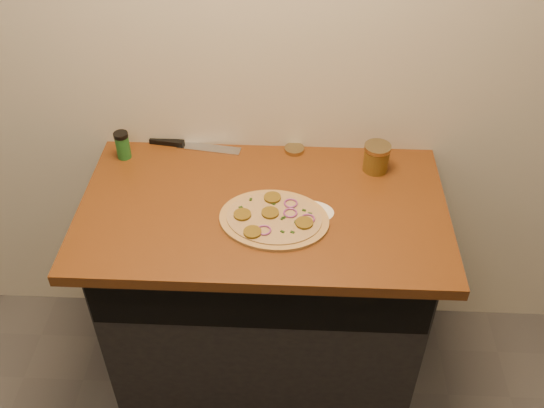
{
  "coord_description": "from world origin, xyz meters",
  "views": [
    {
      "loc": [
        0.1,
        -0.08,
        2.19
      ],
      "look_at": [
        0.03,
        1.36,
        0.95
      ],
      "focal_mm": 40.0,
      "sensor_mm": 36.0,
      "label": 1
    }
  ],
  "objects_px": {
    "pizza": "(274,219)",
    "spice_shaker": "(123,145)",
    "chefs_knife": "(187,145)",
    "salsa_jar": "(376,158)"
  },
  "relations": [
    {
      "from": "pizza",
      "to": "chefs_knife",
      "type": "xyz_separation_m",
      "value": [
        -0.34,
        0.39,
        -0.0
      ]
    },
    {
      "from": "salsa_jar",
      "to": "pizza",
      "type": "bearing_deg",
      "value": -140.27
    },
    {
      "from": "spice_shaker",
      "to": "pizza",
      "type": "bearing_deg",
      "value": -29.85
    },
    {
      "from": "pizza",
      "to": "chefs_knife",
      "type": "bearing_deg",
      "value": 130.81
    },
    {
      "from": "salsa_jar",
      "to": "spice_shaker",
      "type": "height_order",
      "value": "spice_shaker"
    },
    {
      "from": "spice_shaker",
      "to": "chefs_knife",
      "type": "bearing_deg",
      "value": 19.72
    },
    {
      "from": "chefs_knife",
      "to": "spice_shaker",
      "type": "height_order",
      "value": "spice_shaker"
    },
    {
      "from": "pizza",
      "to": "spice_shaker",
      "type": "distance_m",
      "value": 0.64
    },
    {
      "from": "pizza",
      "to": "spice_shaker",
      "type": "relative_size",
      "value": 3.77
    },
    {
      "from": "pizza",
      "to": "chefs_knife",
      "type": "height_order",
      "value": "pizza"
    }
  ]
}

